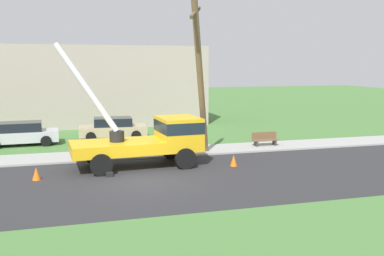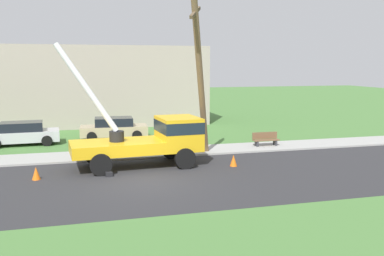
# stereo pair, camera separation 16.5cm
# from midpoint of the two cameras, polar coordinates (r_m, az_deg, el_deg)

# --- Properties ---
(ground_plane) EXTENTS (120.00, 120.00, 0.00)m
(ground_plane) POSITION_cam_midpoint_polar(r_m,az_deg,el_deg) (30.48, -9.86, -1.13)
(ground_plane) COLOR #477538
(road_asphalt) EXTENTS (80.00, 8.82, 0.01)m
(road_asphalt) POSITION_cam_midpoint_polar(r_m,az_deg,el_deg) (18.83, -6.08, -6.94)
(road_asphalt) COLOR #2B2B2D
(road_asphalt) RESTS_ON ground
(sidewalk_strip) EXTENTS (80.00, 2.60, 0.10)m
(sidewalk_strip) POSITION_cam_midpoint_polar(r_m,az_deg,el_deg) (24.32, -8.34, -3.37)
(sidewalk_strip) COLOR #9E9E99
(sidewalk_strip) RESTS_ON ground
(utility_truck) EXTENTS (6.91, 3.21, 5.98)m
(utility_truck) POSITION_cam_midpoint_polar(r_m,az_deg,el_deg) (21.44, -5.30, -1.21)
(utility_truck) COLOR gold
(utility_truck) RESTS_ON ground
(leaning_utility_pole) EXTENTS (2.04, 3.46, 8.53)m
(leaning_utility_pole) POSITION_cam_midpoint_polar(r_m,az_deg,el_deg) (22.63, 0.84, 6.85)
(leaning_utility_pole) COLOR brown
(leaning_utility_pole) RESTS_ON ground
(traffic_cone_ahead) EXTENTS (0.36, 0.36, 0.56)m
(traffic_cone_ahead) POSITION_cam_midpoint_polar(r_m,az_deg,el_deg) (21.48, 5.24, -4.25)
(traffic_cone_ahead) COLOR orange
(traffic_cone_ahead) RESTS_ON ground
(traffic_cone_behind) EXTENTS (0.36, 0.36, 0.56)m
(traffic_cone_behind) POSITION_cam_midpoint_polar(r_m,az_deg,el_deg) (20.06, -19.90, -5.63)
(traffic_cone_behind) COLOR orange
(traffic_cone_behind) RESTS_ON ground
(parked_sedan_silver) EXTENTS (4.48, 2.15, 1.42)m
(parked_sedan_silver) POSITION_cam_midpoint_polar(r_m,az_deg,el_deg) (28.88, -21.60, -0.69)
(parked_sedan_silver) COLOR #B7B7BF
(parked_sedan_silver) RESTS_ON ground
(parked_sedan_tan) EXTENTS (4.50, 2.19, 1.42)m
(parked_sedan_tan) POSITION_cam_midpoint_polar(r_m,az_deg,el_deg) (29.63, -10.43, -0.02)
(parked_sedan_tan) COLOR tan
(parked_sedan_tan) RESTS_ON ground
(park_bench) EXTENTS (1.60, 0.45, 0.90)m
(park_bench) POSITION_cam_midpoint_polar(r_m,az_deg,el_deg) (26.56, 9.34, -1.50)
(park_bench) COLOR brown
(park_bench) RESTS_ON ground
(lowrise_building_backdrop) EXTENTS (18.00, 6.00, 6.40)m
(lowrise_building_backdrop) POSITION_cam_midpoint_polar(r_m,az_deg,el_deg) (37.08, -12.84, 5.43)
(lowrise_building_backdrop) COLOR #A5998C
(lowrise_building_backdrop) RESTS_ON ground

